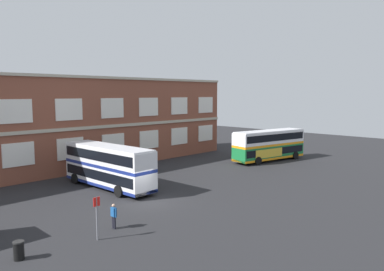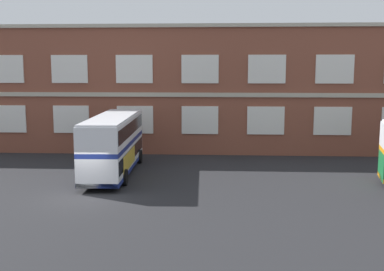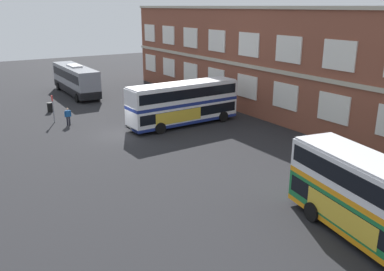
{
  "view_description": "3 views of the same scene",
  "coord_description": "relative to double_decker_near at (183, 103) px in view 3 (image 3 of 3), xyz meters",
  "views": [
    {
      "loc": [
        -18.82,
        -23.21,
        8.96
      ],
      "look_at": [
        8.67,
        3.39,
        4.58
      ],
      "focal_mm": 34.48,
      "sensor_mm": 36.0,
      "label": 1
    },
    {
      "loc": [
        7.67,
        -26.17,
        7.42
      ],
      "look_at": [
        6.1,
        0.99,
        3.52
      ],
      "focal_mm": 44.93,
      "sensor_mm": 36.0,
      "label": 2
    },
    {
      "loc": [
        32.88,
        -13.21,
        10.93
      ],
      "look_at": [
        9.94,
        1.27,
        2.35
      ],
      "focal_mm": 38.38,
      "sensor_mm": 36.0,
      "label": 3
    }
  ],
  "objects": [
    {
      "name": "ground_plane",
      "position": [
        -0.33,
        -4.36,
        -2.15
      ],
      "size": [
        120.0,
        120.0,
        0.0
      ],
      "primitive_type": "plane",
      "color": "#232326"
    },
    {
      "name": "bus_stand_flag",
      "position": [
        -7.56,
        -10.28,
        -0.51
      ],
      "size": [
        0.44,
        0.1,
        2.7
      ],
      "color": "slate",
      "rests_on": "ground"
    },
    {
      "name": "double_decker_middle",
      "position": [
        22.96,
        -3.15,
        0.0
      ],
      "size": [
        11.29,
        4.58,
        4.07
      ],
      "color": "#197038",
      "rests_on": "ground"
    },
    {
      "name": "station_litter_bin",
      "position": [
        -11.97,
        -9.58,
        -1.63
      ],
      "size": [
        0.6,
        0.6,
        1.03
      ],
      "color": "black",
      "rests_on": "ground"
    },
    {
      "name": "waiting_passenger",
      "position": [
        -5.77,
        -9.39,
        -1.22
      ],
      "size": [
        0.25,
        0.63,
        1.7
      ],
      "color": "black",
      "rests_on": "ground"
    },
    {
      "name": "brick_terminal_building",
      "position": [
        0.18,
        11.62,
        3.18
      ],
      "size": [
        49.54,
        8.19,
        10.95
      ],
      "color": "brown",
      "rests_on": "ground"
    },
    {
      "name": "touring_coach",
      "position": [
        -19.51,
        -4.34,
        -0.24
      ],
      "size": [
        12.03,
        2.97,
        3.8
      ],
      "color": "gray",
      "rests_on": "ground"
    },
    {
      "name": "double_decker_near",
      "position": [
        0.0,
        0.0,
        0.0
      ],
      "size": [
        3.14,
        11.08,
        4.07
      ],
      "color": "silver",
      "rests_on": "ground"
    }
  ]
}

